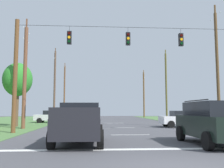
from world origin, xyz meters
The scene contains 17 objects.
stop_bar_stripe centered at (0.00, 3.73, 0.00)m, with size 13.40×0.45×0.01m, color white.
lane_dash_0 centered at (0.00, 9.73, 0.00)m, with size 0.15×2.50×0.01m, color white.
lane_dash_1 centered at (0.00, 16.21, 0.00)m, with size 0.15×2.50×0.01m, color white.
lane_dash_2 centered at (0.00, 24.28, 0.00)m, with size 0.15×2.50×0.01m, color white.
overhead_signal_span centered at (0.03, 11.33, 4.44)m, with size 16.21×0.31×8.08m.
pickup_truck centered at (-3.03, 5.82, 0.97)m, with size 2.34×5.43×1.95m.
suv_black centered at (3.16, 4.75, 1.06)m, with size 2.23×4.81×2.05m.
distant_car_crossing_white centered at (5.94, 16.67, 0.79)m, with size 4.30×2.02×1.52m.
distant_car_oncoming centered at (-4.46, 21.61, 0.79)m, with size 4.34×2.10×1.52m.
distant_car_far_parked centered at (-7.59, 25.45, 0.79)m, with size 4.34×2.10×1.52m.
utility_pole_mid_right centered at (8.43, 14.60, 5.35)m, with size 0.27×1.94×11.02m.
utility_pole_far_right centered at (8.21, 30.01, 5.32)m, with size 0.27×1.72×10.61m.
utility_pole_near_left centered at (8.14, 47.02, 5.07)m, with size 0.31×1.73×10.20m.
utility_pole_far_left centered at (-8.35, 15.32, 4.64)m, with size 0.32×1.98×9.58m.
utility_pole_distant_right centered at (-8.37, 31.49, 5.48)m, with size 0.29×1.55×10.96m.
utility_pole_distant_left centered at (-8.76, 46.88, 5.61)m, with size 0.31×1.67×11.53m.
tree_roadside_right centered at (-9.81, 18.18, 4.48)m, with size 2.80×2.80×6.15m.
Camera 1 is at (-2.28, -6.75, 1.61)m, focal length 40.68 mm.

